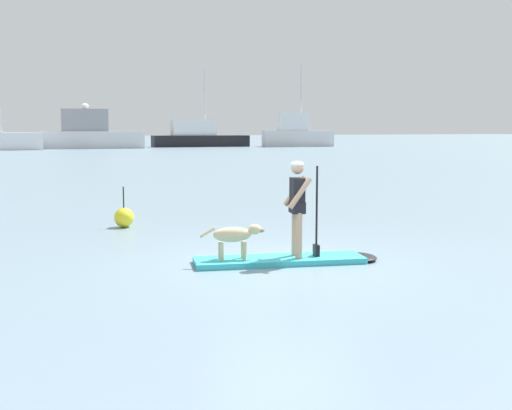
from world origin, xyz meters
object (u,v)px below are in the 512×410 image
object	(u,v)px
moored_boat_far_port	(198,137)
moored_boat_outer	(297,134)
marker_buoy	(124,217)
person_paddler	(298,202)
moored_boat_starboard	(91,134)
dog	(235,236)
paddleboard	(292,260)

from	to	relation	value
moored_boat_far_port	moored_boat_outer	world-z (taller)	moored_boat_outer
marker_buoy	person_paddler	bearing A→B (deg)	-69.67
moored_boat_starboard	moored_boat_outer	bearing A→B (deg)	-6.72
moored_boat_starboard	marker_buoy	size ratio (longest dim) A/B	12.60
moored_boat_outer	marker_buoy	xyz separation A→B (m)	(-35.07, -58.56, -1.41)
dog	moored_boat_far_port	xyz separation A→B (m)	(22.37, 67.94, 0.80)
person_paddler	marker_buoy	bearing A→B (deg)	110.33
person_paddler	marker_buoy	xyz separation A→B (m)	(-1.91, 5.15, -0.82)
moored_boat_outer	moored_boat_far_port	bearing A→B (deg)	159.30
person_paddler	moored_boat_starboard	xyz separation A→B (m)	(7.56, 66.72, 0.66)
person_paddler	moored_boat_far_port	bearing A→B (deg)	72.65
moored_boat_outer	marker_buoy	bearing A→B (deg)	-120.92
dog	moored_boat_far_port	world-z (taller)	moored_boat_far_port
dog	marker_buoy	distance (m)	4.98
person_paddler	marker_buoy	world-z (taller)	person_paddler
paddleboard	marker_buoy	bearing A→B (deg)	109.46
paddleboard	marker_buoy	world-z (taller)	marker_buoy
moored_boat_outer	dog	bearing A→B (deg)	-118.35
moored_boat_far_port	marker_buoy	bearing A→B (deg)	-110.22
dog	moored_boat_starboard	bearing A→B (deg)	82.61
paddleboard	moored_boat_starboard	distance (m)	67.16
marker_buoy	moored_boat_starboard	bearing A→B (deg)	81.26
paddleboard	person_paddler	xyz separation A→B (m)	(0.10, -0.02, 1.00)
dog	moored_boat_outer	world-z (taller)	moored_boat_outer
dog	moored_boat_outer	xyz separation A→B (m)	(34.23, 63.46, 1.14)
dog	moored_boat_starboard	distance (m)	67.04
dog	paddleboard	bearing A→B (deg)	-13.06
person_paddler	moored_boat_outer	xyz separation A→B (m)	(33.17, 63.70, 0.59)
person_paddler	dog	xyz separation A→B (m)	(-1.07, 0.25, -0.55)
person_paddler	moored_boat_far_port	distance (m)	71.44
moored_boat_starboard	moored_boat_far_port	size ratio (longest dim) A/B	0.96
paddleboard	moored_boat_outer	distance (m)	71.86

